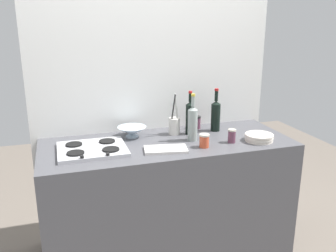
% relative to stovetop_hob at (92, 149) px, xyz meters
% --- Properties ---
extents(ground_plane, '(6.00, 6.00, 0.00)m').
position_rel_stovetop_hob_xyz_m(ground_plane, '(0.54, 0.02, -0.91)').
color(ground_plane, '#6B6056').
rests_on(ground_plane, ground).
extents(counter_block, '(1.80, 0.70, 0.90)m').
position_rel_stovetop_hob_xyz_m(counter_block, '(0.54, 0.02, -0.46)').
color(counter_block, '#4C4C51').
rests_on(counter_block, ground).
extents(backsplash_panel, '(1.90, 0.06, 2.51)m').
position_rel_stovetop_hob_xyz_m(backsplash_panel, '(0.54, 0.40, 0.34)').
color(backsplash_panel, white).
rests_on(backsplash_panel, ground).
extents(stovetop_hob, '(0.45, 0.38, 0.04)m').
position_rel_stovetop_hob_xyz_m(stovetop_hob, '(0.00, 0.00, 0.00)').
color(stovetop_hob, '#B2B2B7').
rests_on(stovetop_hob, counter_block).
extents(plate_stack, '(0.20, 0.21, 0.05)m').
position_rel_stovetop_hob_xyz_m(plate_stack, '(1.18, -0.15, 0.01)').
color(plate_stack, silver).
rests_on(plate_stack, counter_block).
extents(wine_bottle_leftmost, '(0.07, 0.07, 0.34)m').
position_rel_stovetop_hob_xyz_m(wine_bottle_leftmost, '(0.98, 0.18, 0.12)').
color(wine_bottle_leftmost, black).
rests_on(wine_bottle_leftmost, counter_block).
extents(wine_bottle_mid_left, '(0.07, 0.07, 0.34)m').
position_rel_stovetop_hob_xyz_m(wine_bottle_mid_left, '(0.72, 0.01, 0.12)').
color(wine_bottle_mid_left, gray).
rests_on(wine_bottle_mid_left, counter_block).
extents(wine_bottle_mid_right, '(0.07, 0.07, 0.34)m').
position_rel_stovetop_hob_xyz_m(wine_bottle_mid_right, '(0.76, 0.16, 0.12)').
color(wine_bottle_mid_right, black).
rests_on(wine_bottle_mid_right, counter_block).
extents(mixing_bowl, '(0.22, 0.22, 0.08)m').
position_rel_stovetop_hob_xyz_m(mixing_bowl, '(0.32, 0.21, 0.03)').
color(mixing_bowl, silver).
rests_on(mixing_bowl, counter_block).
extents(utensil_crock, '(0.09, 0.09, 0.32)m').
position_rel_stovetop_hob_xyz_m(utensil_crock, '(0.64, 0.19, 0.06)').
color(utensil_crock, silver).
rests_on(utensil_crock, counter_block).
extents(condiment_jar_front, '(0.07, 0.07, 0.10)m').
position_rel_stovetop_hob_xyz_m(condiment_jar_front, '(0.86, 0.28, 0.04)').
color(condiment_jar_front, '#66384C').
rests_on(condiment_jar_front, counter_block).
extents(condiment_jar_rear, '(0.06, 0.06, 0.10)m').
position_rel_stovetop_hob_xyz_m(condiment_jar_rear, '(0.97, -0.12, 0.04)').
color(condiment_jar_rear, '#66384C').
rests_on(condiment_jar_rear, counter_block).
extents(condiment_jar_spare, '(0.07, 0.07, 0.09)m').
position_rel_stovetop_hob_xyz_m(condiment_jar_spare, '(0.75, -0.15, 0.03)').
color(condiment_jar_spare, '#C64C2D').
rests_on(condiment_jar_spare, counter_block).
extents(cutting_board, '(0.31, 0.20, 0.02)m').
position_rel_stovetop_hob_xyz_m(cutting_board, '(0.47, -0.14, -0.00)').
color(cutting_board, silver).
rests_on(cutting_board, counter_block).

